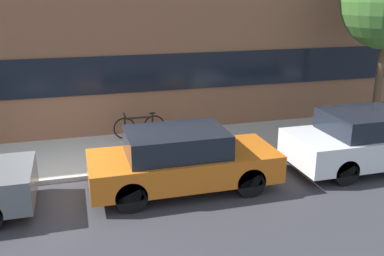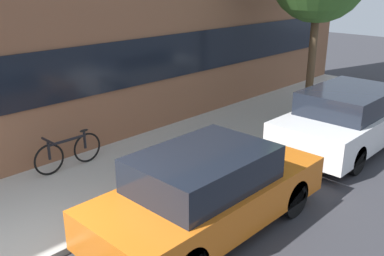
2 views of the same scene
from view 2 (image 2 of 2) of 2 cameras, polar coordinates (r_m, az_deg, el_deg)
The scene contains 3 objects.
parked_car_orange at distance 6.72m, azimuth 2.18°, elevation -8.39°, with size 4.12×1.68×1.38m.
parked_car_white at distance 10.71m, azimuth 20.29°, elevation 1.32°, with size 4.53×1.80×1.43m.
bicycle at distance 9.08m, azimuth -16.15°, elevation -3.00°, with size 1.52×0.44×0.74m.
Camera 2 is at (-2.01, -4.97, 3.84)m, focal length 40.00 mm.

